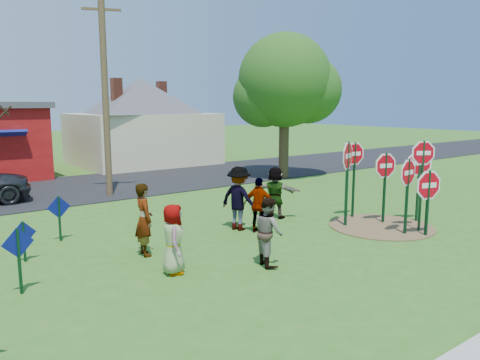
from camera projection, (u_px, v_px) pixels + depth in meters
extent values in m
plane|color=#2E631C|center=(248.00, 245.00, 12.70)|extent=(120.00, 120.00, 0.00)
cube|color=black|center=(96.00, 186.00, 21.74)|extent=(120.00, 7.50, 0.04)
cylinder|color=brown|center=(381.00, 226.00, 14.59)|extent=(3.20, 3.20, 0.03)
cube|color=navy|center=(8.00, 134.00, 21.86)|extent=(1.60, 0.78, 0.45)
cube|color=beige|center=(142.00, 139.00, 29.88)|extent=(8.00, 7.00, 3.20)
pyramid|color=#4C4C51|center=(140.00, 78.00, 29.27)|extent=(9.40, 9.40, 2.20)
cube|color=brown|center=(117.00, 90.00, 27.42)|extent=(0.55, 0.55, 1.40)
cube|color=brown|center=(162.00, 92.00, 31.38)|extent=(0.55, 0.55, 1.40)
cube|color=#0E341C|center=(407.00, 197.00, 13.57)|extent=(0.06, 0.08, 2.23)
cylinder|color=white|center=(408.00, 173.00, 13.46)|extent=(1.07, 0.10, 1.07)
cylinder|color=#B90312|center=(408.00, 173.00, 13.46)|extent=(0.92, 0.09, 0.92)
cube|color=white|center=(408.00, 173.00, 13.46)|extent=(0.47, 0.04, 0.13)
cube|color=#0E341C|center=(354.00, 180.00, 15.58)|extent=(0.07, 0.08, 2.54)
cylinder|color=white|center=(355.00, 154.00, 15.44)|extent=(1.02, 0.21, 1.03)
cylinder|color=#B90312|center=(355.00, 154.00, 15.44)|extent=(0.88, 0.18, 0.89)
cube|color=white|center=(355.00, 154.00, 15.44)|extent=(0.45, 0.09, 0.13)
cylinder|color=gold|center=(355.00, 154.00, 15.44)|extent=(1.02, 0.20, 1.03)
cube|color=#0E341C|center=(421.00, 186.00, 13.91)|extent=(0.08, 0.08, 2.73)
cylinder|color=white|center=(423.00, 153.00, 13.75)|extent=(0.87, 0.51, 0.99)
cylinder|color=#B90312|center=(423.00, 153.00, 13.75)|extent=(0.75, 0.44, 0.86)
cube|color=white|center=(423.00, 153.00, 13.75)|extent=(0.38, 0.22, 0.12)
cube|color=#0E341C|center=(384.00, 189.00, 14.89)|extent=(0.07, 0.08, 2.26)
cylinder|color=white|center=(386.00, 166.00, 14.77)|extent=(1.06, 0.28, 1.08)
cylinder|color=#B90312|center=(386.00, 166.00, 14.77)|extent=(0.91, 0.25, 0.94)
cube|color=white|center=(386.00, 166.00, 14.77)|extent=(0.46, 0.12, 0.13)
cylinder|color=gold|center=(386.00, 166.00, 14.77)|extent=(1.05, 0.28, 1.08)
cube|color=#0E341C|center=(427.00, 204.00, 13.43)|extent=(0.08, 0.09, 1.92)
cylinder|color=white|center=(429.00, 185.00, 13.35)|extent=(1.13, 0.34, 1.17)
cylinder|color=#B90312|center=(429.00, 185.00, 13.35)|extent=(0.97, 0.30, 1.01)
cube|color=white|center=(429.00, 185.00, 13.35)|extent=(0.49, 0.15, 0.15)
cube|color=#0E341C|center=(418.00, 186.00, 15.07)|extent=(0.09, 0.10, 2.34)
cylinder|color=white|center=(420.00, 163.00, 14.94)|extent=(1.00, 0.58, 1.14)
cylinder|color=#B90312|center=(420.00, 163.00, 14.94)|extent=(0.87, 0.51, 0.98)
cube|color=white|center=(420.00, 163.00, 14.94)|extent=(0.44, 0.25, 0.14)
cylinder|color=gold|center=(420.00, 163.00, 14.94)|extent=(1.00, 0.58, 1.14)
cube|color=#0E341C|center=(347.00, 184.00, 14.47)|extent=(0.09, 0.10, 2.66)
cylinder|color=white|center=(348.00, 156.00, 14.33)|extent=(1.12, 0.48, 1.20)
cylinder|color=#B90312|center=(348.00, 156.00, 14.33)|extent=(0.96, 0.42, 1.03)
cube|color=white|center=(348.00, 156.00, 14.33)|extent=(0.49, 0.21, 0.15)
cube|color=#0E341C|center=(19.00, 261.00, 9.34)|extent=(0.06, 0.07, 1.36)
cube|color=navy|center=(18.00, 243.00, 9.28)|extent=(0.63, 0.11, 0.64)
cube|color=#0E341C|center=(24.00, 242.00, 11.29)|extent=(0.05, 0.06, 1.00)
cube|color=navy|center=(23.00, 233.00, 11.25)|extent=(0.61, 0.07, 0.61)
cube|color=#0E341C|center=(59.00, 219.00, 13.00)|extent=(0.05, 0.06, 1.27)
cube|color=navy|center=(59.00, 207.00, 12.95)|extent=(0.65, 0.05, 0.65)
imported|color=#435B98|center=(173.00, 239.00, 10.47)|extent=(0.79, 0.92, 1.60)
imported|color=#29766B|center=(144.00, 220.00, 11.73)|extent=(0.53, 0.73, 1.85)
imported|color=brown|center=(269.00, 231.00, 11.02)|extent=(0.82, 0.94, 1.64)
imported|color=#2F3033|center=(239.00, 198.00, 14.12)|extent=(1.06, 1.41, 1.94)
imported|color=#412A55|center=(259.00, 205.00, 13.84)|extent=(0.87, 1.03, 1.65)
imported|color=#1C502F|center=(275.00, 192.00, 15.60)|extent=(1.36, 1.62, 1.74)
cylinder|color=#4C3823|center=(105.00, 93.00, 18.82)|extent=(0.26, 0.26, 8.50)
cube|color=#4C3823|center=(101.00, 9.00, 18.30)|extent=(1.43, 0.68, 0.09)
cylinder|color=#382819|center=(284.00, 140.00, 23.89)|extent=(0.51, 0.51, 3.98)
sphere|color=#1E4713|center=(285.00, 80.00, 23.41)|extent=(4.70, 4.70, 4.70)
sphere|color=#1E4713|center=(308.00, 90.00, 23.70)|extent=(3.43, 3.43, 3.43)
sphere|color=#1E4713|center=(263.00, 97.00, 23.63)|extent=(3.07, 3.07, 3.07)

